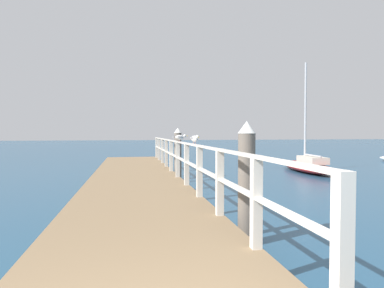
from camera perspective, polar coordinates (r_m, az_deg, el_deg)
pier_deck at (r=10.53m, az=-9.62°, el=-6.94°), size 2.80×18.13×0.44m
pier_railing at (r=10.53m, az=-2.45°, el=-1.90°), size 0.12×16.65×1.13m
dock_piling_near at (r=5.57m, az=9.29°, el=-6.54°), size 0.29×0.29×2.03m
dock_piling_far at (r=13.14m, az=-2.42°, el=-1.61°), size 0.29×0.29×2.03m
seagull_foreground at (r=7.78m, az=0.47°, el=0.95°), size 0.21×0.48×0.21m
seagull_background at (r=10.13m, az=-2.10°, el=1.19°), size 0.47×0.22×0.21m
boat_1 at (r=16.64m, az=19.10°, el=-3.45°), size 1.89×4.92×5.16m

